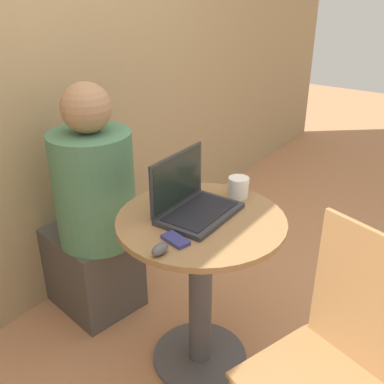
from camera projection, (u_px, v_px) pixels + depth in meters
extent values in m
plane|color=tan|center=(200.00, 358.00, 2.13)|extent=(12.00, 12.00, 0.00)
cube|color=tan|center=(29.00, 56.00, 2.07)|extent=(7.00, 0.05, 2.60)
cylinder|color=#4C4C51|center=(200.00, 356.00, 2.12)|extent=(0.44, 0.44, 0.02)
cylinder|color=#4C4C51|center=(200.00, 294.00, 1.96)|extent=(0.10, 0.10, 0.71)
cylinder|color=olive|center=(201.00, 221.00, 1.80)|extent=(0.69, 0.69, 0.02)
cube|color=#2D2D33|center=(200.00, 214.00, 1.81)|extent=(0.34, 0.23, 0.02)
cube|color=black|center=(200.00, 211.00, 1.81)|extent=(0.30, 0.19, 0.00)
cube|color=#2D2D33|center=(177.00, 179.00, 1.82)|extent=(0.34, 0.02, 0.23)
cube|color=black|center=(178.00, 180.00, 1.81)|extent=(0.31, 0.01, 0.20)
cube|color=navy|center=(176.00, 240.00, 1.64)|extent=(0.08, 0.12, 0.02)
ellipsoid|color=#4C4C51|center=(160.00, 249.00, 1.56)|extent=(0.07, 0.04, 0.04)
cylinder|color=white|center=(238.00, 187.00, 1.96)|extent=(0.09, 0.09, 0.09)
torus|color=white|center=(245.00, 182.00, 2.00)|extent=(0.07, 0.02, 0.07)
cylinder|color=#9E7042|center=(302.00, 376.00, 1.76)|extent=(0.04, 0.04, 0.44)
cube|color=#9E7042|center=(364.00, 299.00, 1.42)|extent=(0.14, 0.35, 0.50)
cube|color=#4C4742|center=(88.00, 264.00, 2.44)|extent=(0.45, 0.59, 0.44)
cylinder|color=#4C7F5B|center=(94.00, 189.00, 2.13)|extent=(0.39, 0.39, 0.55)
sphere|color=#A87A56|center=(85.00, 108.00, 1.96)|extent=(0.23, 0.23, 0.23)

